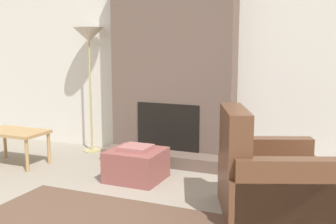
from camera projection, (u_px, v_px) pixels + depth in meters
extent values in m
cube|color=silver|center=(178.00, 63.00, 5.79)|extent=(8.00, 0.06, 2.60)
cube|color=brown|center=(173.00, 64.00, 5.61)|extent=(1.70, 0.32, 2.60)
cube|color=brown|center=(163.00, 158.00, 5.52)|extent=(1.70, 0.33, 0.16)
cube|color=black|center=(168.00, 127.00, 5.60)|extent=(0.88, 0.02, 0.62)
cube|color=#8C4C47|center=(136.00, 165.00, 4.87)|extent=(0.61, 0.58, 0.36)
cube|color=#A56660|center=(136.00, 148.00, 4.84)|extent=(0.33, 0.32, 0.05)
cube|color=brown|center=(275.00, 190.00, 3.91)|extent=(1.26, 1.23, 0.44)
cube|color=brown|center=(234.00, 162.00, 3.87)|extent=(0.47, 0.79, 0.99)
cube|color=brown|center=(287.00, 195.00, 3.51)|extent=(0.88, 0.48, 0.63)
cube|color=brown|center=(267.00, 168.00, 4.28)|extent=(0.88, 0.48, 0.63)
cube|color=tan|center=(14.00, 132.00, 5.46)|extent=(0.83, 0.49, 0.04)
cylinder|color=tan|center=(27.00, 156.00, 5.16)|extent=(0.04, 0.04, 0.41)
cylinder|color=tan|center=(5.00, 143.00, 5.83)|extent=(0.04, 0.04, 0.41)
cylinder|color=tan|center=(49.00, 148.00, 5.54)|extent=(0.04, 0.04, 0.41)
cylinder|color=tan|center=(92.00, 150.00, 6.20)|extent=(0.26, 0.26, 0.02)
cylinder|color=tan|center=(91.00, 97.00, 6.07)|extent=(0.03, 0.03, 1.57)
cone|color=beige|center=(89.00, 34.00, 5.92)|extent=(0.43, 0.43, 0.20)
cube|color=brown|center=(100.00, 221.00, 3.74)|extent=(2.20, 1.13, 0.01)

